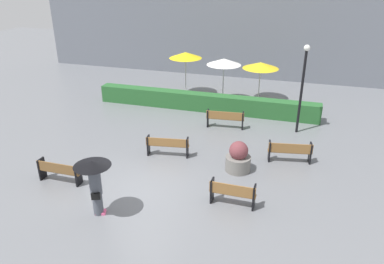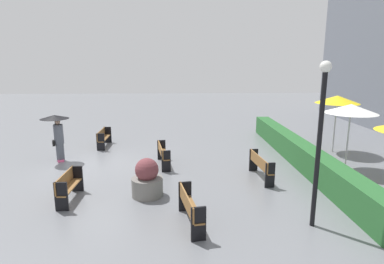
{
  "view_description": "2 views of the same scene",
  "coord_description": "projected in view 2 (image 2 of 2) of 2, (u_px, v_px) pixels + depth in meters",
  "views": [
    {
      "loc": [
        5.05,
        -10.27,
        7.41
      ],
      "look_at": [
        1.19,
        2.66,
        1.3
      ],
      "focal_mm": 34.93,
      "sensor_mm": 36.0,
      "label": 1
    },
    {
      "loc": [
        12.66,
        3.44,
        4.16
      ],
      "look_at": [
        -0.78,
        4.01,
        1.19
      ],
      "focal_mm": 30.09,
      "sensor_mm": 36.0,
      "label": 2
    }
  ],
  "objects": [
    {
      "name": "bench_near_left",
      "position": [
        103.0,
        137.0,
        15.94
      ],
      "size": [
        1.67,
        0.38,
        0.83
      ],
      "color": "brown",
      "rests_on": "ground"
    },
    {
      "name": "bench_back_row",
      "position": [
        260.0,
        165.0,
        11.53
      ],
      "size": [
        1.85,
        0.49,
        0.87
      ],
      "color": "olive",
      "rests_on": "ground"
    },
    {
      "name": "patio_umbrella_white",
      "position": [
        351.0,
        109.0,
        12.16
      ],
      "size": [
        1.93,
        1.93,
        2.57
      ],
      "color": "silver",
      "rests_on": "ground"
    },
    {
      "name": "lamp_post",
      "position": [
        320.0,
        130.0,
        7.79
      ],
      "size": [
        0.28,
        0.28,
        4.18
      ],
      "color": "black",
      "rests_on": "ground"
    },
    {
      "name": "bench_mid_center",
      "position": [
        163.0,
        153.0,
        13.02
      ],
      "size": [
        1.81,
        0.61,
        0.85
      ],
      "color": "olive",
      "rests_on": "ground"
    },
    {
      "name": "bench_near_right",
      "position": [
        68.0,
        185.0,
        9.72
      ],
      "size": [
        1.54,
        0.39,
        0.86
      ],
      "color": "olive",
      "rests_on": "ground"
    },
    {
      "name": "patio_umbrella_yellow",
      "position": [
        337.0,
        100.0,
        14.58
      ],
      "size": [
        1.93,
        1.93,
        2.64
      ],
      "color": "silver",
      "rests_on": "ground"
    },
    {
      "name": "planter_pot",
      "position": [
        147.0,
        180.0,
        10.05
      ],
      "size": [
        0.98,
        0.98,
        1.23
      ],
      "color": "slate",
      "rests_on": "ground"
    },
    {
      "name": "ground_plane",
      "position": [
        95.0,
        165.0,
        13.1
      ],
      "size": [
        60.0,
        60.0,
        0.0
      ],
      "primitive_type": "plane",
      "color": "slate"
    },
    {
      "name": "pedestrian_with_umbrella",
      "position": [
        57.0,
        129.0,
        13.4
      ],
      "size": [
        1.15,
        1.15,
        1.99
      ],
      "color": "#4C515B",
      "rests_on": "ground"
    },
    {
      "name": "bench_far_right",
      "position": [
        190.0,
        206.0,
        8.27
      ],
      "size": [
        1.77,
        0.65,
        0.86
      ],
      "color": "olive",
      "rests_on": "ground"
    },
    {
      "name": "hedge_strip",
      "position": [
        300.0,
        153.0,
        13.16
      ],
      "size": [
        12.2,
        0.7,
        0.94
      ],
      "primitive_type": "cube",
      "color": "#28602D",
      "rests_on": "ground"
    }
  ]
}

